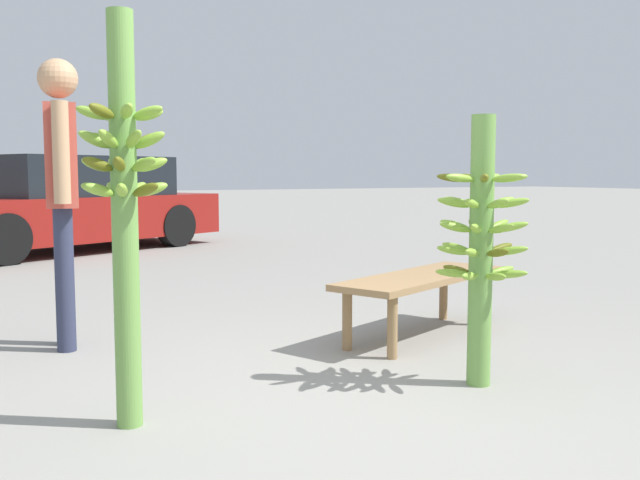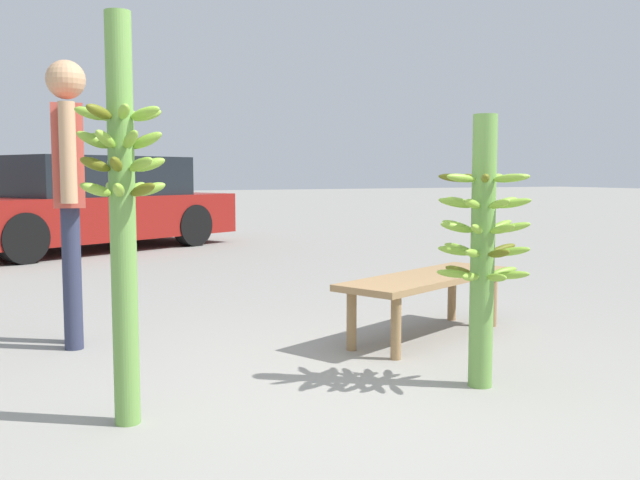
{
  "view_description": "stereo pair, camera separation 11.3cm",
  "coord_description": "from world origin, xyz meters",
  "px_view_note": "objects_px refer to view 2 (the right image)",
  "views": [
    {
      "loc": [
        -1.51,
        -2.61,
        1.06
      ],
      "look_at": [
        0.06,
        0.41,
        0.74
      ],
      "focal_mm": 40.0,
      "sensor_mm": 36.0,
      "label": 1
    },
    {
      "loc": [
        -1.41,
        -2.66,
        1.06
      ],
      "look_at": [
        0.06,
        0.41,
        0.74
      ],
      "focal_mm": 40.0,
      "sensor_mm": 36.0,
      "label": 2
    }
  ],
  "objects_px": {
    "banana_stalk_left": "(122,204)",
    "vendor_person": "(69,175)",
    "market_bench": "(428,284)",
    "banana_stalk_center": "(483,244)",
    "parked_car": "(84,205)"
  },
  "relations": [
    {
      "from": "banana_stalk_left",
      "to": "vendor_person",
      "type": "xyz_separation_m",
      "value": [
        -0.04,
        1.53,
        0.12
      ]
    },
    {
      "from": "vendor_person",
      "to": "market_bench",
      "type": "xyz_separation_m",
      "value": [
        2.08,
        -0.75,
        -0.7
      ]
    },
    {
      "from": "banana_stalk_left",
      "to": "market_bench",
      "type": "relative_size",
      "value": 1.15
    },
    {
      "from": "banana_stalk_center",
      "to": "parked_car",
      "type": "xyz_separation_m",
      "value": [
        -0.92,
        7.48,
        -0.09
      ]
    },
    {
      "from": "banana_stalk_left",
      "to": "market_bench",
      "type": "xyz_separation_m",
      "value": [
        2.04,
        0.78,
        -0.58
      ]
    },
    {
      "from": "vendor_person",
      "to": "parked_car",
      "type": "distance_m",
      "value": 5.8
    },
    {
      "from": "banana_stalk_left",
      "to": "banana_stalk_center",
      "type": "bearing_deg",
      "value": -7.41
    },
    {
      "from": "banana_stalk_left",
      "to": "banana_stalk_center",
      "type": "height_order",
      "value": "banana_stalk_left"
    },
    {
      "from": "vendor_person",
      "to": "parked_car",
      "type": "bearing_deg",
      "value": 178.56
    },
    {
      "from": "banana_stalk_left",
      "to": "parked_car",
      "type": "distance_m",
      "value": 7.31
    },
    {
      "from": "vendor_person",
      "to": "parked_car",
      "type": "height_order",
      "value": "vendor_person"
    },
    {
      "from": "market_bench",
      "to": "parked_car",
      "type": "height_order",
      "value": "parked_car"
    },
    {
      "from": "vendor_person",
      "to": "parked_car",
      "type": "relative_size",
      "value": 0.38
    },
    {
      "from": "vendor_person",
      "to": "market_bench",
      "type": "relative_size",
      "value": 1.17
    },
    {
      "from": "banana_stalk_left",
      "to": "vendor_person",
      "type": "height_order",
      "value": "vendor_person"
    }
  ]
}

